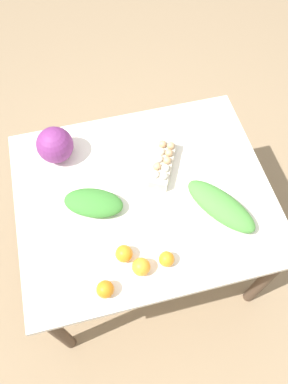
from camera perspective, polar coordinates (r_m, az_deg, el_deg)
ground_plane at (r=2.46m, az=0.00°, el=-8.91°), size 8.00×8.00×0.00m
dining_table at (r=1.87m, az=0.00°, el=-1.80°), size 1.21×1.01×0.75m
cabbage_purple at (r=1.88m, az=-13.42°, el=6.98°), size 0.18×0.18×0.18m
egg_carton at (r=1.82m, az=2.87°, el=4.41°), size 0.20×0.28×0.09m
greens_bunch_scallion at (r=1.73m, az=-7.70°, el=-1.65°), size 0.31×0.24×0.08m
greens_bunch_kale at (r=1.73m, az=11.61°, el=-2.08°), size 0.32×0.38×0.09m
orange_0 at (r=1.58m, az=-5.94°, el=-14.53°), size 0.07×0.07×0.07m
orange_1 at (r=1.61m, az=3.46°, el=-10.16°), size 0.07×0.07×0.07m
orange_2 at (r=1.62m, az=-3.06°, el=-9.36°), size 0.08×0.08×0.08m
orange_3 at (r=1.59m, az=-0.44°, el=-11.32°), size 0.08×0.08×0.08m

